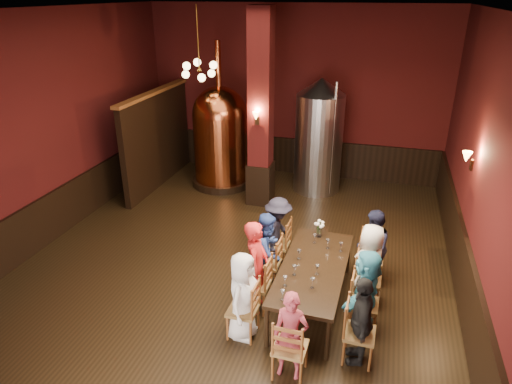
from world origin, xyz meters
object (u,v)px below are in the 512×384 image
(person_1, at_px, (256,267))
(rose_vase, at_px, (319,226))
(person_2, at_px, (268,251))
(copper_kettle, at_px, (221,135))
(steel_vessel, at_px, (319,136))
(dining_table, at_px, (313,270))
(person_0, at_px, (243,296))

(person_1, distance_m, rose_vase, 1.52)
(person_2, height_order, rose_vase, person_2)
(person_1, xyz_separation_m, rose_vase, (0.78, 1.29, 0.17))
(person_2, relative_size, copper_kettle, 0.38)
(person_2, distance_m, steel_vessel, 4.52)
(copper_kettle, bearing_deg, steel_vessel, 7.93)
(steel_vessel, bearing_deg, dining_table, -81.61)
(person_1, xyz_separation_m, copper_kettle, (-2.34, 4.77, 0.56))
(person_0, bearing_deg, dining_table, -36.27)
(copper_kettle, height_order, rose_vase, copper_kettle)
(person_1, relative_size, rose_vase, 4.89)
(copper_kettle, relative_size, steel_vessel, 1.29)
(person_2, height_order, steel_vessel, steel_vessel)
(person_2, distance_m, rose_vase, 1.03)
(dining_table, xyz_separation_m, person_2, (-0.84, 0.35, 0.01))
(person_0, bearing_deg, steel_vessel, 3.70)
(person_1, bearing_deg, dining_table, -73.66)
(dining_table, relative_size, steel_vessel, 0.84)
(person_2, relative_size, rose_vase, 4.35)
(dining_table, height_order, rose_vase, rose_vase)
(person_1, height_order, rose_vase, person_1)
(dining_table, distance_m, person_0, 1.31)
(person_1, distance_m, person_2, 0.67)
(person_0, distance_m, steel_vessel, 5.84)
(steel_vessel, xyz_separation_m, rose_vase, (0.64, -3.82, -0.48))
(steel_vessel, bearing_deg, copper_kettle, -172.07)
(dining_table, relative_size, rose_vase, 7.54)
(copper_kettle, distance_m, rose_vase, 4.69)
(dining_table, height_order, person_0, person_0)
(dining_table, height_order, person_2, person_2)
(dining_table, distance_m, person_2, 0.91)
(copper_kettle, relative_size, rose_vase, 11.51)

